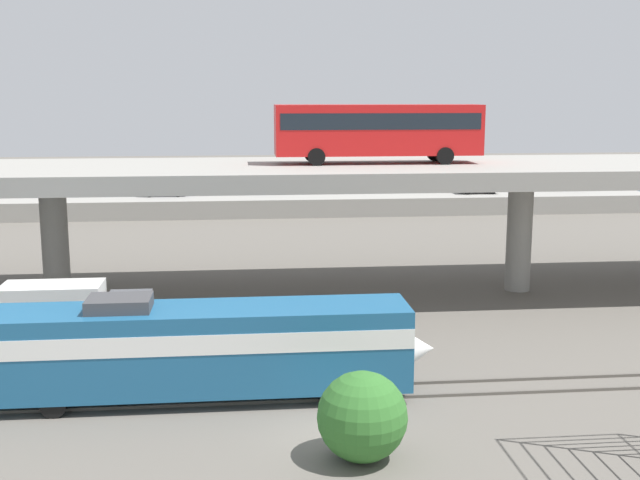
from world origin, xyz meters
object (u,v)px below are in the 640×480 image
object	(u,v)px
parked_car_4	(478,186)
parked_car_5	(265,184)
parked_car_3	(435,184)
parked_car_2	(164,188)
transit_bus_on_overpass	(378,128)
parked_car_1	(565,182)
service_truck_west	(73,313)
parked_car_6	(504,182)
train_locomotive	(217,345)

from	to	relation	value
parked_car_4	parked_car_5	distance (m)	21.80
parked_car_3	parked_car_2	bearing A→B (deg)	-177.82
transit_bus_on_overpass	parked_car_2	bearing A→B (deg)	114.88
parked_car_2	parked_car_5	xyz separation A→B (m)	(10.06, 2.47, 0.00)
parked_car_3	transit_bus_on_overpass	bearing A→B (deg)	-109.21
transit_bus_on_overpass	parked_car_1	bearing A→B (deg)	53.14
parked_car_1	parked_car_3	size ratio (longest dim) A/B	1.05
service_truck_west	parked_car_2	xyz separation A→B (m)	(0.45, 42.65, 0.91)
parked_car_2	service_truck_west	bearing A→B (deg)	-90.60
transit_bus_on_overpass	parked_car_4	distance (m)	36.87
service_truck_west	parked_car_6	xyz separation A→B (m)	(35.87, 44.91, 0.91)
parked_car_1	parked_car_2	bearing A→B (deg)	1.95
train_locomotive	parked_car_6	size ratio (longest dim) A/B	4.02
train_locomotive	parked_car_6	distance (m)	59.69
parked_car_1	parked_car_2	xyz separation A→B (m)	(-41.77, -1.42, 0.00)
transit_bus_on_overpass	parked_car_5	size ratio (longest dim) A/B	2.63
service_truck_west	parked_car_6	bearing A→B (deg)	51.38
parked_car_1	parked_car_5	distance (m)	31.73
transit_bus_on_overpass	parked_car_6	size ratio (longest dim) A/B	2.73
parked_car_5	transit_bus_on_overpass	bearing A→B (deg)	-81.32
parked_car_3	parked_car_5	distance (m)	17.61
transit_bus_on_overpass	parked_car_1	xyz separation A→B (m)	(26.21, 34.96, -7.25)
parked_car_1	parked_car_6	distance (m)	6.40
parked_car_3	parked_car_4	distance (m)	4.51
parked_car_5	parked_car_6	bearing A→B (deg)	-0.48
parked_car_2	parked_car_3	world-z (taller)	same
transit_bus_on_overpass	parked_car_4	world-z (taller)	transit_bus_on_overpass
parked_car_5	parked_car_4	bearing A→B (deg)	-9.48
train_locomotive	parked_car_4	world-z (taller)	train_locomotive
parked_car_2	parked_car_3	bearing A→B (deg)	2.18
transit_bus_on_overpass	parked_car_3	bearing A→B (deg)	70.79
parked_car_3	parked_car_6	distance (m)	7.91
parked_car_4	parked_car_5	xyz separation A→B (m)	(-21.50, 3.59, 0.00)
parked_car_1	parked_car_3	world-z (taller)	same
service_truck_west	parked_car_1	bearing A→B (deg)	46.23
transit_bus_on_overpass	parked_car_1	distance (m)	44.29
train_locomotive	transit_bus_on_overpass	xyz separation A→B (m)	(9.07, 16.41, 7.60)
parked_car_4	parked_car_2	bearing A→B (deg)	-2.04
transit_bus_on_overpass	service_truck_west	xyz separation A→B (m)	(-16.01, -9.11, -8.16)
parked_car_1	parked_car_5	size ratio (longest dim) A/B	0.92
parked_car_3	parked_car_5	bearing A→B (deg)	175.38
parked_car_2	parked_car_4	size ratio (longest dim) A/B	1.09
parked_car_1	transit_bus_on_overpass	bearing A→B (deg)	53.14
parked_car_1	parked_car_4	size ratio (longest dim) A/B	1.03
service_truck_west	parked_car_1	world-z (taller)	parked_car_1
parked_car_1	parked_car_4	distance (m)	10.53
parked_car_3	parked_car_4	bearing A→B (deg)	-28.82
transit_bus_on_overpass	parked_car_5	xyz separation A→B (m)	(-5.50, 36.01, -7.25)
service_truck_west	parked_car_1	xyz separation A→B (m)	(42.22, 44.07, 0.91)
parked_car_6	parked_car_2	bearing A→B (deg)	3.65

